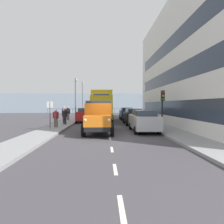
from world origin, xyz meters
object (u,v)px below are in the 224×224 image
(truck_vintage_orange, at_px, (98,118))
(pedestrian_couple_a, at_px, (68,112))
(pedestrian_near_railing, at_px, (64,113))
(car_red_oppositeside_0, at_px, (85,115))
(traffic_light_near, at_px, (163,101))
(pedestrian_by_lamp, at_px, (56,117))
(lamp_post_far, at_px, (83,95))
(lorry_cargo_yellow, at_px, (102,105))
(car_black_kerbside_1, at_px, (133,116))
(car_navy_kerbside_2, at_px, (126,113))
(pedestrian_couple_b, at_px, (65,115))
(street_sign, at_px, (50,110))
(lamp_post_promenade, at_px, (76,94))
(car_silver_kerbside_near, at_px, (144,120))

(truck_vintage_orange, distance_m, pedestrian_couple_a, 11.23)
(pedestrian_near_railing, bearing_deg, pedestrian_couple_a, -87.14)
(car_red_oppositeside_0, relative_size, traffic_light_near, 1.36)
(pedestrian_by_lamp, xyz_separation_m, lamp_post_far, (0.11, -21.46, 3.03))
(lorry_cargo_yellow, bearing_deg, pedestrian_couple_a, -9.30)
(lorry_cargo_yellow, relative_size, car_black_kerbside_1, 1.83)
(car_navy_kerbside_2, height_order, pedestrian_couple_a, pedestrian_couple_a)
(car_navy_kerbside_2, xyz_separation_m, lamp_post_far, (7.52, -11.66, 3.23))
(lorry_cargo_yellow, distance_m, pedestrian_near_railing, 4.92)
(pedestrian_near_railing, bearing_deg, truck_vintage_orange, 119.35)
(traffic_light_near, bearing_deg, pedestrian_couple_b, -19.55)
(car_black_kerbside_1, relative_size, car_red_oppositeside_0, 1.03)
(pedestrian_near_railing, bearing_deg, street_sign, 90.50)
(pedestrian_by_lamp, bearing_deg, pedestrian_near_railing, -87.14)
(truck_vintage_orange, bearing_deg, street_sign, -22.56)
(lamp_post_promenade, relative_size, street_sign, 2.58)
(car_black_kerbside_1, relative_size, pedestrian_by_lamp, 2.79)
(car_silver_kerbside_near, distance_m, lamp_post_far, 24.94)
(lorry_cargo_yellow, height_order, car_silver_kerbside_near, lorry_cargo_yellow)
(pedestrian_couple_a, bearing_deg, car_red_oppositeside_0, 153.17)
(truck_vintage_orange, relative_size, car_navy_kerbside_2, 1.42)
(pedestrian_couple_a, bearing_deg, car_navy_kerbside_2, -163.96)
(pedestrian_couple_b, bearing_deg, pedestrian_by_lamp, 82.07)
(lorry_cargo_yellow, bearing_deg, car_red_oppositeside_0, 12.60)
(lorry_cargo_yellow, xyz_separation_m, pedestrian_couple_b, (3.67, 4.59, -0.99))
(lorry_cargo_yellow, relative_size, car_red_oppositeside_0, 1.88)
(car_red_oppositeside_0, xyz_separation_m, pedestrian_couple_b, (1.62, 4.13, 0.19))
(truck_vintage_orange, height_order, lamp_post_promenade, lamp_post_promenade)
(lorry_cargo_yellow, bearing_deg, pedestrian_by_lamp, 59.83)
(pedestrian_by_lamp, relative_size, lamp_post_far, 0.24)
(car_silver_kerbside_near, relative_size, lamp_post_far, 0.65)
(car_silver_kerbside_near, distance_m, car_navy_kerbside_2, 11.91)
(car_black_kerbside_1, xyz_separation_m, street_sign, (7.57, 4.48, 0.79))
(pedestrian_near_railing, distance_m, street_sign, 5.61)
(car_red_oppositeside_0, height_order, lamp_post_promenade, lamp_post_promenade)
(truck_vintage_orange, height_order, traffic_light_near, traffic_light_near)
(pedestrian_couple_b, bearing_deg, car_black_kerbside_1, -171.41)
(truck_vintage_orange, xyz_separation_m, lamp_post_promenade, (3.77, -13.82, 2.47))
(pedestrian_couple_a, distance_m, lamp_post_promenade, 4.25)
(car_silver_kerbside_near, relative_size, car_black_kerbside_1, 0.97)
(car_silver_kerbside_near, distance_m, pedestrian_couple_b, 8.32)
(car_navy_kerbside_2, distance_m, lamp_post_promenade, 7.90)
(car_black_kerbside_1, height_order, pedestrian_by_lamp, pedestrian_by_lamp)
(car_navy_kerbside_2, relative_size, pedestrian_couple_a, 2.27)
(pedestrian_couple_b, height_order, pedestrian_couple_a, pedestrian_couple_a)
(traffic_light_near, height_order, street_sign, traffic_light_near)
(car_silver_kerbside_near, height_order, street_sign, street_sign)
(pedestrian_by_lamp, height_order, street_sign, street_sign)
(car_navy_kerbside_2, bearing_deg, lamp_post_promenade, -9.24)
(truck_vintage_orange, height_order, pedestrian_near_railing, truck_vintage_orange)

